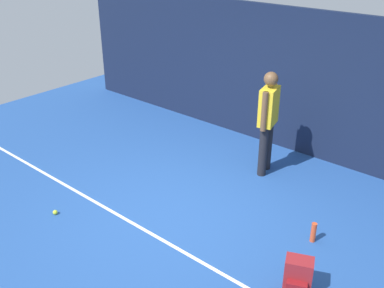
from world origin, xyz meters
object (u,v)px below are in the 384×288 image
(water_bottle, at_px, (313,232))
(tennis_player, at_px, (268,117))
(backpack, at_px, (298,277))
(tennis_ball_near_player, at_px, (55,212))

(water_bottle, bearing_deg, tennis_player, 141.54)
(backpack, bearing_deg, tennis_ball_near_player, 171.17)
(tennis_player, height_order, tennis_ball_near_player, tennis_player)
(backpack, bearing_deg, tennis_player, 106.13)
(backpack, relative_size, water_bottle, 1.61)
(water_bottle, bearing_deg, tennis_ball_near_player, -149.37)
(tennis_ball_near_player, bearing_deg, water_bottle, 30.63)
(backpack, xyz_separation_m, tennis_ball_near_player, (-3.31, -0.86, -0.18))
(tennis_player, distance_m, tennis_ball_near_player, 3.48)
(tennis_ball_near_player, bearing_deg, backpack, 14.60)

